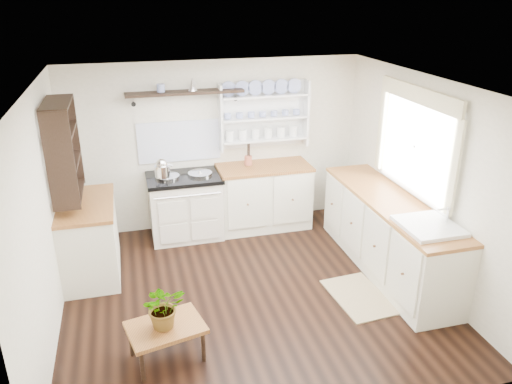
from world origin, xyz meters
TOP-DOWN VIEW (x-y plane):
  - floor at (0.00, 0.00)m, footprint 4.00×3.80m
  - wall_back at (0.00, 1.90)m, footprint 4.00×0.02m
  - wall_right at (2.00, 0.00)m, footprint 0.02×3.80m
  - wall_left at (-2.00, 0.00)m, footprint 0.02×3.80m
  - ceiling at (0.00, 0.00)m, footprint 4.00×3.80m
  - window at (1.95, 0.15)m, footprint 0.08×1.55m
  - aga_cooker at (-0.50, 1.57)m, footprint 0.97×0.68m
  - back_cabinets at (0.60, 1.60)m, footprint 1.27×0.63m
  - right_cabinets at (1.70, 0.10)m, footprint 0.62×2.43m
  - belfast_sink at (1.70, -0.65)m, footprint 0.55×0.60m
  - left_cabinets at (-1.70, 0.90)m, footprint 0.62×1.13m
  - plate_rack at (0.65, 1.86)m, footprint 1.20×0.22m
  - high_shelf at (-0.40, 1.78)m, footprint 1.50×0.29m
  - left_shelving at (-1.84, 0.90)m, footprint 0.28×0.80m
  - kettle at (-0.78, 1.45)m, footprint 0.19×0.19m
  - utensil_crock at (0.40, 1.68)m, footprint 0.10×0.10m
  - center_table at (-1.00, -0.83)m, footprint 0.75×0.61m
  - potted_plant at (-1.00, -0.83)m, footprint 0.41×0.37m
  - floor_rug at (1.13, -0.40)m, footprint 0.61×0.89m

SIDE VIEW (x-z plane):
  - floor at x=0.00m, z-range -0.01..0.01m
  - floor_rug at x=1.13m, z-range 0.00..0.02m
  - center_table at x=-1.00m, z-range 0.13..0.49m
  - aga_cooker at x=-0.50m, z-range -0.01..0.89m
  - right_cabinets at x=1.70m, z-range 0.01..0.91m
  - left_cabinets at x=-1.70m, z-range 0.01..0.91m
  - back_cabinets at x=0.60m, z-range 0.01..0.91m
  - potted_plant at x=-1.00m, z-range 0.36..0.77m
  - belfast_sink at x=1.70m, z-range 0.58..1.03m
  - utensil_crock at x=0.40m, z-range 0.91..1.03m
  - kettle at x=-0.78m, z-range 0.93..1.16m
  - wall_back at x=0.00m, z-range 0.00..2.30m
  - wall_right at x=2.00m, z-range 0.00..2.30m
  - wall_left at x=-2.00m, z-range 0.00..2.30m
  - left_shelving at x=-1.84m, z-range 1.02..2.08m
  - plate_rack at x=0.65m, z-range 1.11..2.01m
  - window at x=1.95m, z-range 0.95..2.17m
  - high_shelf at x=-0.40m, z-range 1.83..1.99m
  - ceiling at x=0.00m, z-range 2.29..2.30m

